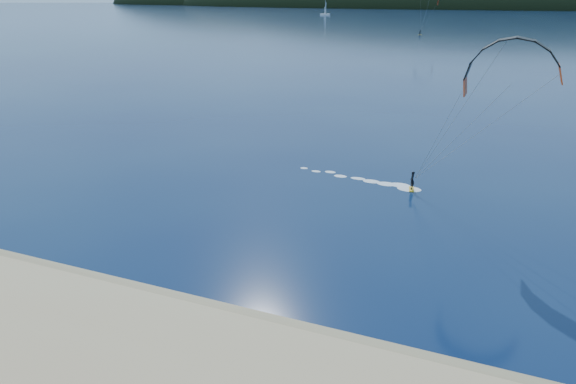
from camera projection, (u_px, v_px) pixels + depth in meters
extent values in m
plane|color=#08173E|center=(145.00, 367.00, 23.17)|extent=(1800.00, 1800.00, 0.00)
cube|color=#977F58|center=(200.00, 313.00, 27.05)|extent=(220.00, 2.50, 0.10)
ellipsoid|color=black|center=(474.00, 7.00, 663.76)|extent=(840.00, 280.00, 110.00)
ellipsoid|color=black|center=(255.00, 4.00, 836.50)|extent=(520.00, 220.00, 90.00)
cube|color=gold|center=(411.00, 189.00, 44.19)|extent=(0.64, 1.27, 0.07)
imported|color=black|center=(412.00, 180.00, 43.92)|extent=(0.47, 0.61, 1.49)
cylinder|color=gray|center=(458.00, 136.00, 39.52)|extent=(0.02, 0.02, 10.96)
cube|color=gold|center=(420.00, 35.00, 212.39)|extent=(1.29, 1.40, 0.08)
imported|color=black|center=(420.00, 32.00, 212.07)|extent=(1.07, 1.09, 1.77)
cylinder|color=gray|center=(425.00, 16.00, 206.57)|extent=(0.02, 0.02, 13.30)
cube|color=white|center=(325.00, 15.00, 410.02)|extent=(7.65, 3.44, 1.29)
cylinder|color=white|center=(325.00, 8.00, 408.27)|extent=(0.18, 0.18, 10.14)
cube|color=white|center=(326.00, 8.00, 409.37)|extent=(0.40, 2.38, 7.38)
cube|color=white|center=(325.00, 10.00, 407.61)|extent=(0.32, 1.83, 4.61)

